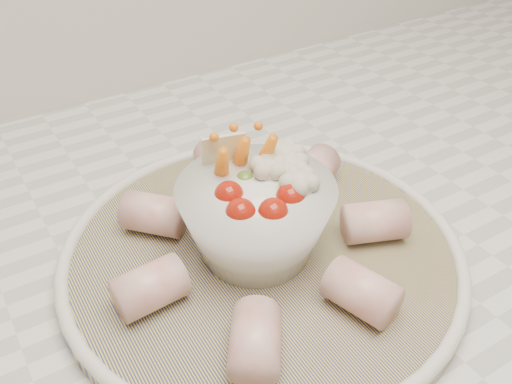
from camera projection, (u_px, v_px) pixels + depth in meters
serving_platter at (262, 253)px, 0.51m from camera, size 0.36×0.36×0.02m
veggie_bowl at (257, 215)px, 0.49m from camera, size 0.14×0.14×0.10m
cured_meat_rolls at (261, 234)px, 0.50m from camera, size 0.27×0.27×0.04m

